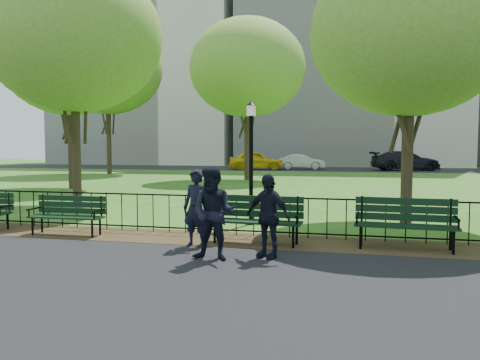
% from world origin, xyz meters
% --- Properties ---
extents(ground, '(120.00, 120.00, 0.00)m').
position_xyz_m(ground, '(0.00, 0.00, 0.00)').
color(ground, '#3B5C18').
extents(asphalt_path, '(60.00, 9.20, 0.01)m').
position_xyz_m(asphalt_path, '(0.00, -3.40, 0.01)').
color(asphalt_path, black).
rests_on(asphalt_path, ground).
extents(dirt_strip, '(60.00, 1.60, 0.01)m').
position_xyz_m(dirt_strip, '(0.00, 1.50, 0.01)').
color(dirt_strip, '#352916').
rests_on(dirt_strip, ground).
extents(far_street, '(70.00, 9.00, 0.01)m').
position_xyz_m(far_street, '(0.00, 35.00, 0.01)').
color(far_street, black).
rests_on(far_street, ground).
extents(iron_fence, '(24.06, 0.06, 1.00)m').
position_xyz_m(iron_fence, '(0.00, 2.00, 0.50)').
color(iron_fence, black).
rests_on(iron_fence, ground).
extents(apartment_west, '(22.00, 15.00, 26.00)m').
position_xyz_m(apartment_west, '(-22.00, 48.00, 13.00)').
color(apartment_west, white).
rests_on(apartment_west, ground).
extents(apartment_mid, '(24.00, 15.00, 30.00)m').
position_xyz_m(apartment_mid, '(2.00, 48.00, 15.00)').
color(apartment_mid, silver).
rests_on(apartment_mid, ground).
extents(park_bench_main, '(1.96, 0.71, 1.07)m').
position_xyz_m(park_bench_main, '(0.12, 1.22, 0.64)').
color(park_bench_main, black).
rests_on(park_bench_main, ground).
extents(park_bench_left_a, '(1.70, 0.56, 0.96)m').
position_xyz_m(park_bench_left_a, '(-3.91, 1.22, 0.55)').
color(park_bench_left_a, black).
rests_on(park_bench_left_a, ground).
extents(park_bench_right_a, '(1.93, 0.70, 1.08)m').
position_xyz_m(park_bench_right_a, '(3.32, 1.40, 0.62)').
color(park_bench_right_a, black).
rests_on(park_bench_right_a, ground).
extents(lamppost, '(0.28, 0.28, 3.14)m').
position_xyz_m(lamppost, '(-0.20, 3.61, 1.71)').
color(lamppost, black).
rests_on(lamppost, ground).
extents(tree_near_w, '(5.77, 5.77, 8.04)m').
position_xyz_m(tree_near_w, '(-6.59, 5.78, 5.58)').
color(tree_near_w, '#2D2116').
rests_on(tree_near_w, ground).
extents(tree_near_e, '(5.09, 5.09, 7.09)m').
position_xyz_m(tree_near_e, '(3.70, 4.73, 4.92)').
color(tree_near_e, '#2D2116').
rests_on(tree_near_e, ground).
extents(tree_mid_w, '(6.44, 6.44, 8.98)m').
position_xyz_m(tree_mid_w, '(-10.80, 11.94, 6.23)').
color(tree_mid_w, '#2D2116').
rests_on(tree_mid_w, ground).
extents(tree_far_c, '(6.97, 6.97, 9.72)m').
position_xyz_m(tree_far_c, '(-3.87, 19.75, 6.74)').
color(tree_far_c, '#2D2116').
rests_on(tree_far_c, ground).
extents(tree_far_w, '(8.15, 8.15, 11.36)m').
position_xyz_m(tree_far_w, '(-15.35, 23.75, 7.89)').
color(tree_far_w, '#2D2116').
rests_on(tree_far_w, ground).
extents(person_left, '(0.62, 0.47, 1.53)m').
position_xyz_m(person_left, '(-0.69, 0.66, 0.78)').
color(person_left, black).
rests_on(person_left, asphalt_path).
extents(person_mid, '(0.82, 0.47, 1.64)m').
position_xyz_m(person_mid, '(-0.04, -0.32, 0.83)').
color(person_mid, black).
rests_on(person_mid, asphalt_path).
extents(person_right, '(0.95, 0.68, 1.50)m').
position_xyz_m(person_right, '(0.85, 0.07, 0.76)').
color(person_right, black).
rests_on(person_right, asphalt_path).
extents(taxi, '(5.12, 3.04, 1.63)m').
position_xyz_m(taxi, '(-5.91, 32.53, 0.83)').
color(taxi, yellow).
rests_on(taxi, far_street).
extents(sedan_silver, '(4.30, 1.98, 1.37)m').
position_xyz_m(sedan_silver, '(-2.03, 34.00, 0.70)').
color(sedan_silver, '#A9ABB1').
rests_on(sedan_silver, far_street).
extents(sedan_dark, '(6.09, 3.50, 1.66)m').
position_xyz_m(sedan_dark, '(6.81, 33.95, 0.84)').
color(sedan_dark, black).
rests_on(sedan_dark, far_street).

